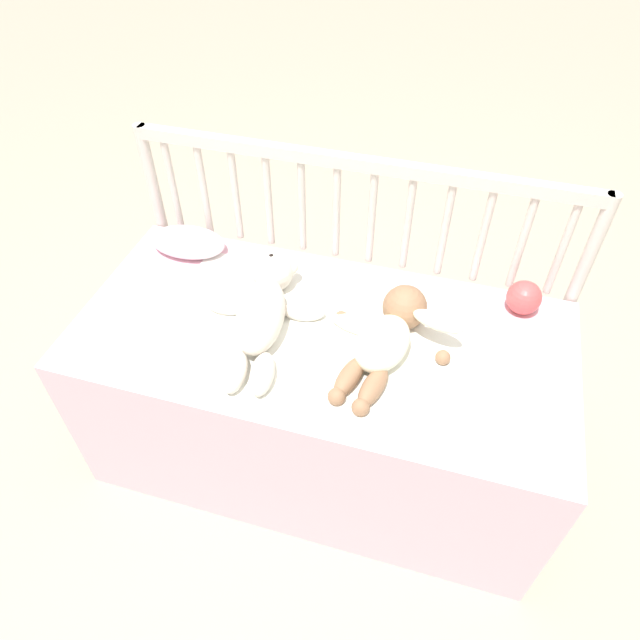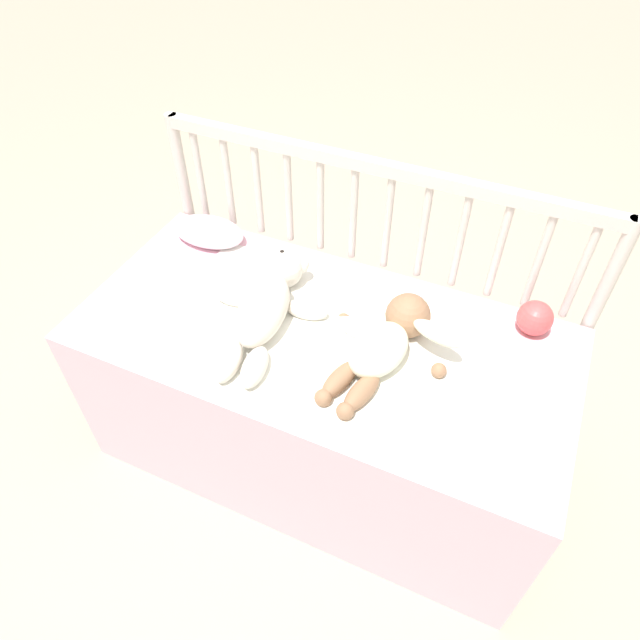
{
  "view_description": "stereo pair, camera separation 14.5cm",
  "coord_description": "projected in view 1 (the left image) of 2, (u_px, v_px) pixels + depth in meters",
  "views": [
    {
      "loc": [
        0.29,
        -0.99,
        1.64
      ],
      "look_at": [
        0.0,
        -0.01,
        0.61
      ],
      "focal_mm": 32.0,
      "sensor_mm": 36.0,
      "label": 1
    },
    {
      "loc": [
        0.42,
        -0.94,
        1.64
      ],
      "look_at": [
        0.0,
        -0.01,
        0.61
      ],
      "focal_mm": 32.0,
      "sensor_mm": 36.0,
      "label": 2
    }
  ],
  "objects": [
    {
      "name": "baby",
      "position": [
        387.0,
        336.0,
        1.43
      ],
      "size": [
        0.35,
        0.4,
        0.12
      ],
      "color": "#EAEACC",
      "rests_on": "crib_mattress"
    },
    {
      "name": "small_pillow",
      "position": [
        188.0,
        242.0,
        1.73
      ],
      "size": [
        0.24,
        0.15,
        0.06
      ],
      "color": "silver",
      "rests_on": "crib_mattress"
    },
    {
      "name": "ground_plane",
      "position": [
        321.0,
        448.0,
        1.89
      ],
      "size": [
        12.0,
        12.0,
        0.0
      ],
      "primitive_type": "plane",
      "color": "tan"
    },
    {
      "name": "teddy_bear",
      "position": [
        263.0,
        308.0,
        1.49
      ],
      "size": [
        0.33,
        0.47,
        0.12
      ],
      "color": "silver",
      "rests_on": "crib_mattress"
    },
    {
      "name": "crib_mattress",
      "position": [
        321.0,
        397.0,
        1.7
      ],
      "size": [
        1.31,
        0.62,
        0.55
      ],
      "color": "#EDB7C6",
      "rests_on": "ground_plane"
    },
    {
      "name": "toy_ball",
      "position": [
        524.0,
        297.0,
        1.53
      ],
      "size": [
        0.09,
        0.09,
        0.09
      ],
      "color": "#DB4C4C",
      "rests_on": "crib_mattress"
    },
    {
      "name": "crib_rail",
      "position": [
        353.0,
        234.0,
        1.67
      ],
      "size": [
        1.31,
        0.04,
        0.89
      ],
      "color": "beige",
      "rests_on": "ground_plane"
    },
    {
      "name": "blanket",
      "position": [
        319.0,
        341.0,
        1.48
      ],
      "size": [
        0.85,
        0.53,
        0.01
      ],
      "color": "white",
      "rests_on": "crib_mattress"
    }
  ]
}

